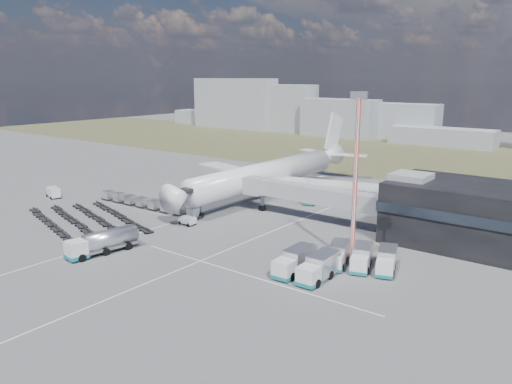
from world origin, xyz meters
The scene contains 16 objects.
ground centered at (0.00, 0.00, 0.00)m, with size 420.00×420.00×0.00m, color #565659.
grass_strip centered at (0.00, 110.00, 0.01)m, with size 420.00×90.00×0.01m, color brown.
lane_markings centered at (9.77, 3.00, 0.01)m, with size 47.12×110.00×0.01m.
terminal centered at (47.77, 23.96, 5.25)m, with size 30.40×16.40×11.00m.
jet_bridge centered at (15.90, 20.42, 5.05)m, with size 30.30×3.80×7.05m.
airliner centered at (0.00, 32.38, 5.29)m, with size 51.59×64.53×17.62m.
skyline centered at (-18.10, 146.31, 9.95)m, with size 295.85×25.00×25.67m.
fuel_tanker centered at (1.71, -14.71, 1.82)m, with size 4.50×11.55×3.64m.
pushback_tug centered at (1.25, 4.10, 0.71)m, with size 3.12×1.76×1.42m, color silver.
utility_van centered at (-37.81, 0.67, 1.16)m, with size 4.37×1.98×2.33m, color silver.
catering_truck centered at (10.92, 31.90, 1.39)m, with size 3.97×6.36×2.72m.
service_trucks_near centered at (31.58, -3.38, 1.71)m, with size 6.69×7.96×3.16m.
service_trucks_far centered at (36.19, 4.07, 1.54)m, with size 11.08×9.63×2.84m.
uld_row centered at (-13.46, 7.21, 1.14)m, with size 28.26×2.83×1.91m.
baggage_dollies centered at (-14.96, -6.46, 0.35)m, with size 32.07×21.34×0.71m.
floodlight_mast centered at (34.06, 5.25, 12.41)m, with size 2.36×1.91×24.76m.
Camera 1 is at (65.04, -58.32, 26.77)m, focal length 35.00 mm.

